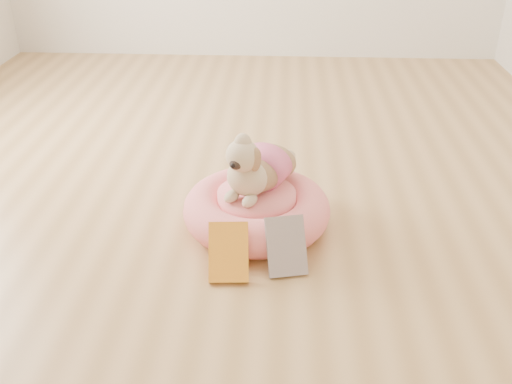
{
  "coord_description": "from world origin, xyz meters",
  "views": [
    {
      "loc": [
        0.28,
        -2.49,
        1.35
      ],
      "look_at": [
        0.17,
        -0.43,
        0.19
      ],
      "focal_mm": 40.0,
      "sensor_mm": 36.0,
      "label": 1
    }
  ],
  "objects_px": {
    "dog": "(256,157)",
    "book_white": "(286,246)",
    "pet_bed": "(257,209)",
    "book_yellow": "(229,252)"
  },
  "relations": [
    {
      "from": "pet_bed",
      "to": "dog",
      "type": "height_order",
      "value": "dog"
    },
    {
      "from": "pet_bed",
      "to": "book_yellow",
      "type": "distance_m",
      "value": 0.36
    },
    {
      "from": "pet_bed",
      "to": "dog",
      "type": "distance_m",
      "value": 0.24
    },
    {
      "from": "pet_bed",
      "to": "book_white",
      "type": "height_order",
      "value": "book_white"
    },
    {
      "from": "book_yellow",
      "to": "book_white",
      "type": "bearing_deg",
      "value": 7.42
    },
    {
      "from": "dog",
      "to": "book_white",
      "type": "height_order",
      "value": "dog"
    },
    {
      "from": "pet_bed",
      "to": "book_white",
      "type": "relative_size",
      "value": 2.76
    },
    {
      "from": "book_yellow",
      "to": "book_white",
      "type": "xyz_separation_m",
      "value": [
        0.22,
        0.04,
        0.01
      ]
    },
    {
      "from": "dog",
      "to": "book_white",
      "type": "xyz_separation_m",
      "value": [
        0.13,
        -0.34,
        -0.21
      ]
    },
    {
      "from": "book_yellow",
      "to": "pet_bed",
      "type": "bearing_deg",
      "value": 71.85
    }
  ]
}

